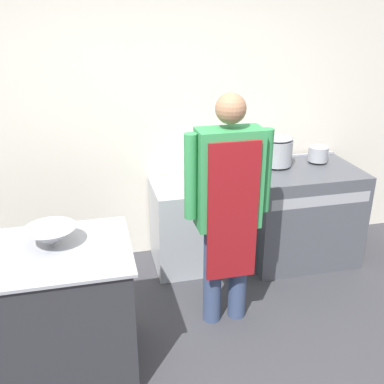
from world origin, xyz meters
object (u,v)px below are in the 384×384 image
stove (300,213)px  stock_pot (277,150)px  person_cook (228,201)px  sauce_pot (318,154)px  fridge_unit (191,225)px  mixing_bowl (51,236)px

stove → stock_pot: (-0.23, 0.13, 0.62)m
stove → person_cook: person_cook is taller
person_cook → sauce_pot: bearing=37.1°
stove → person_cook: bearing=-142.2°
stove → fridge_unit: bearing=174.5°
stove → sauce_pot: bearing=33.2°
fridge_unit → stock_pot: (0.82, 0.03, 0.67)m
person_cook → stock_pot: size_ratio=6.14×
stove → person_cook: size_ratio=0.57×
fridge_unit → person_cook: (0.07, -0.86, 0.61)m
mixing_bowl → stock_pot: size_ratio=1.12×
fridge_unit → person_cook: size_ratio=0.45×
fridge_unit → sauce_pot: 1.39m
mixing_bowl → person_cook: bearing=8.1°
fridge_unit → sauce_pot: size_ratio=4.34×
person_cook → stock_pot: 1.17m
fridge_unit → stock_pot: size_ratio=2.79×
fridge_unit → stock_pot: stock_pot is taller
stove → person_cook: (-0.98, -0.76, 0.56)m
stove → sauce_pot: (0.20, 0.13, 0.54)m
fridge_unit → mixing_bowl: size_ratio=2.49×
stove → mixing_bowl: mixing_bowl is taller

